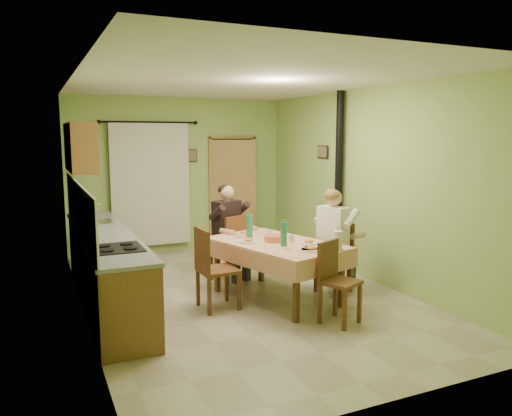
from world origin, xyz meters
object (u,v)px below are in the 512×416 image
chair_right (334,271)px  stove_flue (338,205)px  man_far (228,221)px  chair_near (339,298)px  chair_far (229,261)px  dining_table (277,271)px  man_right (334,229)px  chair_left (217,285)px

chair_right → stove_flue: (0.71, 1.00, 0.74)m
man_far → chair_near: bearing=-95.9°
chair_far → chair_near: size_ratio=1.05×
chair_right → dining_table: bearing=66.9°
chair_right → man_right: bearing=90.0°
chair_right → man_far: (-1.11, 1.12, 0.59)m
chair_right → stove_flue: size_ratio=0.34×
dining_table → chair_right: (0.85, -0.05, -0.09)m
chair_near → chair_right: bearing=-144.6°
chair_near → chair_right: 1.15m
dining_table → chair_right: size_ratio=2.12×
chair_far → stove_flue: bearing=-23.2°
chair_far → chair_near: chair_far is taller
chair_far → chair_left: bearing=-138.3°
chair_near → chair_far: bearing=-100.3°
chair_right → man_right: 0.59m
chair_near → stove_flue: size_ratio=0.33×
dining_table → man_far: size_ratio=1.45×
chair_far → chair_right: 1.56m
man_far → man_right: same height
stove_flue → chair_far: bearing=176.6°
dining_table → man_far: 1.20m
man_right → stove_flue: size_ratio=0.50×
man_far → stove_flue: size_ratio=0.50×
chair_left → man_far: man_far is taller
chair_far → man_right: 1.66m
chair_right → man_far: bearing=25.1°
man_right → stove_flue: 1.24m
chair_right → stove_flue: stove_flue is taller
stove_flue → man_right: bearing=-125.8°
chair_left → man_right: size_ratio=0.73×
chair_near → man_far: man_far is taller
dining_table → man_right: bearing=-20.2°
man_far → chair_right: bearing=-65.1°
stove_flue → chair_near: bearing=-123.0°
dining_table → man_right: size_ratio=1.45×
chair_far → chair_left: (-0.57, -1.06, 0.00)m
man_far → man_right: bearing=-65.6°
dining_table → chair_near: (0.27, -1.04, -0.09)m
chair_near → chair_left: 1.51m
chair_near → chair_left: chair_left is taller
chair_far → stove_flue: (1.81, -0.11, 0.73)m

